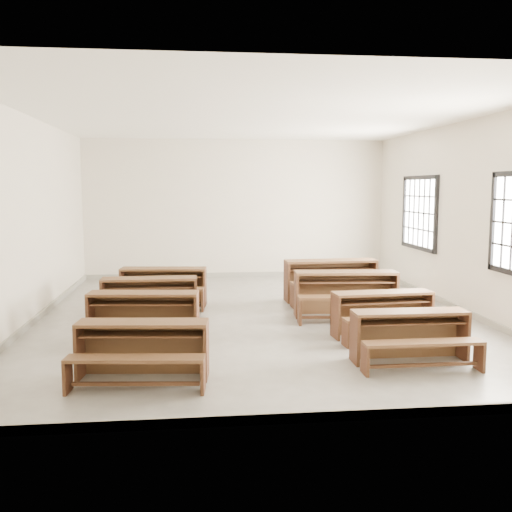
{
  "coord_description": "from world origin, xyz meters",
  "views": [
    {
      "loc": [
        -1.0,
        -9.07,
        2.11
      ],
      "look_at": [
        0.0,
        0.0,
        1.0
      ],
      "focal_mm": 40.0,
      "sensor_mm": 36.0,
      "label": 1
    }
  ],
  "objects": [
    {
      "name": "desk_set_1",
      "position": [
        -1.7,
        -1.31,
        0.39
      ],
      "size": [
        1.57,
        0.93,
        0.67
      ],
      "rotation": [
        0.0,
        0.0,
        -0.1
      ],
      "color": "brown",
      "rests_on": "ground"
    },
    {
      "name": "desk_set_3",
      "position": [
        -1.55,
        1.03,
        0.39
      ],
      "size": [
        1.58,
        0.93,
        0.68
      ],
      "rotation": [
        0.0,
        0.0,
        -0.1
      ],
      "color": "brown",
      "rests_on": "ground"
    },
    {
      "name": "desk_set_5",
      "position": [
        1.65,
        -1.44,
        0.37
      ],
      "size": [
        1.47,
        0.84,
        0.64
      ],
      "rotation": [
        0.0,
        0.0,
        0.08
      ],
      "color": "brown",
      "rests_on": "ground"
    },
    {
      "name": "desk_set_4",
      "position": [
        1.58,
        -2.63,
        0.36
      ],
      "size": [
        1.39,
        0.73,
        0.63
      ],
      "rotation": [
        0.0,
        0.0,
        -0.0
      ],
      "color": "brown",
      "rests_on": "ground"
    },
    {
      "name": "desk_set_0",
      "position": [
        -1.57,
        -2.9,
        0.37
      ],
      "size": [
        1.5,
        0.88,
        0.64
      ],
      "rotation": [
        0.0,
        0.0,
        -0.1
      ],
      "color": "brown",
      "rests_on": "ground"
    },
    {
      "name": "room",
      "position": [
        0.09,
        0.0,
        2.14
      ],
      "size": [
        8.5,
        8.5,
        3.2
      ],
      "color": "gray",
      "rests_on": "ground"
    },
    {
      "name": "desk_set_7",
      "position": [
        1.53,
        1.14,
        0.45
      ],
      "size": [
        1.73,
        0.94,
        0.76
      ],
      "rotation": [
        0.0,
        0.0,
        0.04
      ],
      "color": "brown",
      "rests_on": "ground"
    },
    {
      "name": "desk_set_6",
      "position": [
        1.45,
        -0.18,
        0.43
      ],
      "size": [
        1.72,
        0.98,
        0.75
      ],
      "rotation": [
        0.0,
        0.0,
        -0.08
      ],
      "color": "brown",
      "rests_on": "ground"
    },
    {
      "name": "desk_set_2",
      "position": [
        -1.71,
        -0.04,
        0.39
      ],
      "size": [
        1.5,
        0.78,
        0.68
      ],
      "rotation": [
        0.0,
        0.0,
        0.0
      ],
      "color": "brown",
      "rests_on": "ground"
    }
  ]
}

